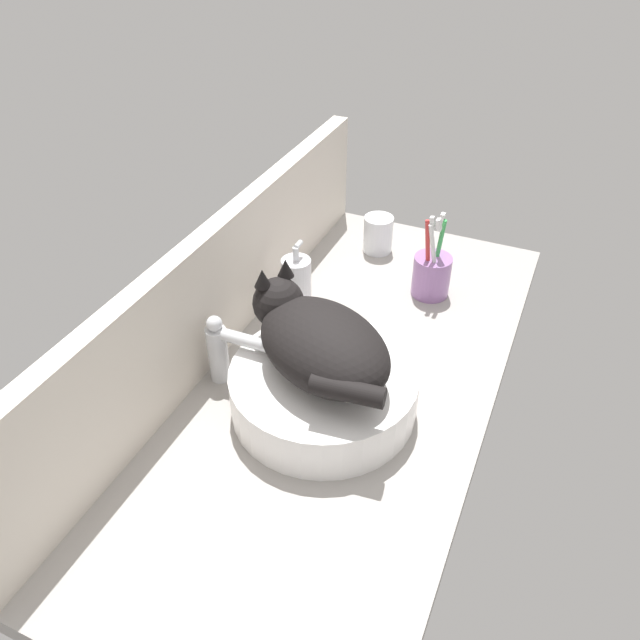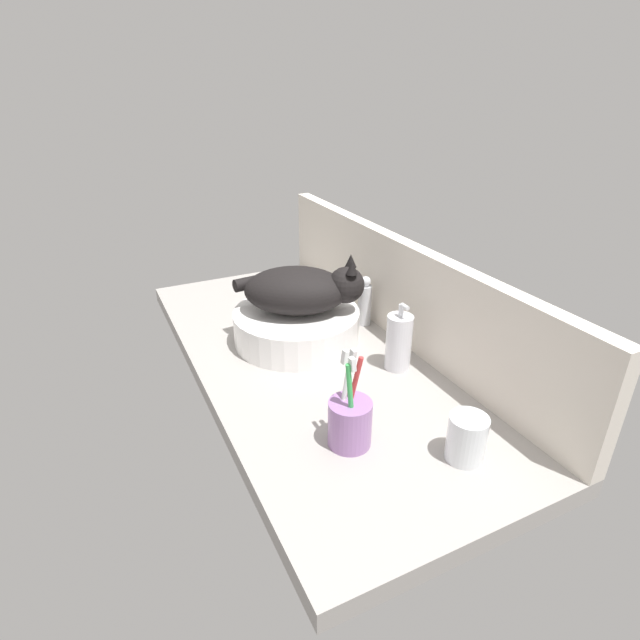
{
  "view_description": "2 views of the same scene",
  "coord_description": "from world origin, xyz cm",
  "px_view_note": "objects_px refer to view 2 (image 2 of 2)",
  "views": [
    {
      "loc": [
        -77.46,
        -29.8,
        76.64
      ],
      "look_at": [
        0.71,
        4.66,
        10.93
      ],
      "focal_mm": 35.0,
      "sensor_mm": 36.0,
      "label": 1
    },
    {
      "loc": [
        93.88,
        -43.33,
        60.35
      ],
      "look_at": [
        3.74,
        0.58,
        10.89
      ],
      "focal_mm": 28.0,
      "sensor_mm": 36.0,
      "label": 2
    }
  ],
  "objects_px": {
    "water_glass": "(466,440)",
    "toothbrush_cup": "(350,421)",
    "faucet": "(361,300)",
    "soap_dispenser": "(399,342)",
    "cat": "(302,289)",
    "sink_basin": "(298,325)"
  },
  "relations": [
    {
      "from": "faucet",
      "to": "soap_dispenser",
      "type": "bearing_deg",
      "value": -8.48
    },
    {
      "from": "cat",
      "to": "toothbrush_cup",
      "type": "xyz_separation_m",
      "value": [
        0.4,
        -0.09,
        -0.09
      ]
    },
    {
      "from": "soap_dispenser",
      "to": "water_glass",
      "type": "xyz_separation_m",
      "value": [
        0.3,
        -0.06,
        -0.03
      ]
    },
    {
      "from": "soap_dispenser",
      "to": "cat",
      "type": "bearing_deg",
      "value": -147.05
    },
    {
      "from": "cat",
      "to": "faucet",
      "type": "relative_size",
      "value": 2.21
    },
    {
      "from": "water_glass",
      "to": "toothbrush_cup",
      "type": "bearing_deg",
      "value": -127.2
    },
    {
      "from": "soap_dispenser",
      "to": "water_glass",
      "type": "bearing_deg",
      "value": -11.89
    },
    {
      "from": "faucet",
      "to": "soap_dispenser",
      "type": "distance_m",
      "value": 0.23
    },
    {
      "from": "sink_basin",
      "to": "cat",
      "type": "distance_m",
      "value": 0.1
    },
    {
      "from": "water_glass",
      "to": "faucet",
      "type": "bearing_deg",
      "value": 169.55
    },
    {
      "from": "sink_basin",
      "to": "toothbrush_cup",
      "type": "height_order",
      "value": "toothbrush_cup"
    },
    {
      "from": "sink_basin",
      "to": "cat",
      "type": "xyz_separation_m",
      "value": [
        0.01,
        0.01,
        0.1
      ]
    },
    {
      "from": "faucet",
      "to": "soap_dispenser",
      "type": "relative_size",
      "value": 0.84
    },
    {
      "from": "sink_basin",
      "to": "water_glass",
      "type": "height_order",
      "value": "water_glass"
    },
    {
      "from": "toothbrush_cup",
      "to": "water_glass",
      "type": "relative_size",
      "value": 2.18
    },
    {
      "from": "water_glass",
      "to": "soap_dispenser",
      "type": "bearing_deg",
      "value": 168.11
    },
    {
      "from": "toothbrush_cup",
      "to": "water_glass",
      "type": "distance_m",
      "value": 0.2
    },
    {
      "from": "sink_basin",
      "to": "soap_dispenser",
      "type": "distance_m",
      "value": 0.27
    },
    {
      "from": "faucet",
      "to": "water_glass",
      "type": "height_order",
      "value": "faucet"
    },
    {
      "from": "sink_basin",
      "to": "cat",
      "type": "height_order",
      "value": "cat"
    },
    {
      "from": "sink_basin",
      "to": "cat",
      "type": "relative_size",
      "value": 1.04
    },
    {
      "from": "faucet",
      "to": "water_glass",
      "type": "xyz_separation_m",
      "value": [
        0.53,
        -0.1,
        -0.03
      ]
    }
  ]
}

